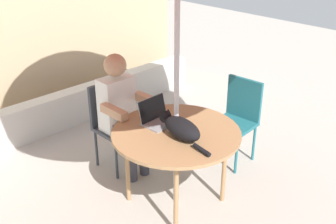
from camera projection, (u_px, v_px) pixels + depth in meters
The scene contains 9 objects.
ground_plane at pixel (175, 200), 3.88m from camera, with size 14.00×14.00×0.00m, color #ADA399.
fence_back at pixel (27, 41), 5.12m from camera, with size 4.80×0.08×1.99m, color tan.
planter_wall_low at pixel (59, 112), 5.09m from camera, with size 4.32×0.20×0.44m, color beige.
patio_table at pixel (176, 137), 3.58m from camera, with size 1.12×1.12×0.73m.
chair_occupied at pixel (113, 118), 4.24m from camera, with size 0.40×0.40×0.90m.
chair_empty at pixel (238, 114), 4.32m from camera, with size 0.43×0.43×0.90m.
person_seated at pixel (121, 108), 4.06m from camera, with size 0.48×0.48×1.24m.
laptop at pixel (156, 116), 3.69m from camera, with size 0.31×0.26×0.21m.
cat at pixel (180, 128), 3.44m from camera, with size 0.24×0.65×0.17m.
Camera 1 is at (-2.24, -2.19, 2.43)m, focal length 44.23 mm.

